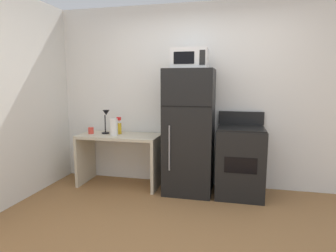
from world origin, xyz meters
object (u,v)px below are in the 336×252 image
Objects in this scene: oven_range at (240,161)px; desk_lamp at (106,118)px; desk at (120,150)px; paper_towel_roll at (114,127)px; coffee_mug at (91,131)px; spray_bottle at (119,127)px; microwave at (190,59)px; refrigerator at (189,132)px.

desk_lamp is at bearing 178.91° from oven_range.
paper_towel_roll reaches higher than desk.
paper_towel_roll is at bearing -8.75° from coffee_mug.
coffee_mug is (-0.44, -0.02, 0.27)m from desk.
desk_lamp reaches higher than desk.
desk_lamp is 0.30m from coffee_mug.
coffee_mug is (-0.41, -0.08, -0.05)m from spray_bottle.
desk_lamp reaches higher than spray_bottle.
desk is 1.64m from microwave.
desk is 1.71m from oven_range.
oven_range is (2.15, 0.00, -0.33)m from coffee_mug.
spray_bottle is (0.19, 0.04, -0.14)m from desk_lamp.
coffee_mug is at bearing -168.79° from spray_bottle.
coffee_mug is 0.09× the size of oven_range.
spray_bottle is at bearing 175.34° from refrigerator.
spray_bottle is 1.78m from oven_range.
microwave is (1.47, -0.03, 1.01)m from coffee_mug.
desk_lamp is 0.24m from spray_bottle.
refrigerator reaches higher than oven_range.
microwave is at bearing -89.68° from refrigerator.
desk is 0.36m from paper_towel_roll.
desk_lamp is 3.72× the size of coffee_mug.
refrigerator is at bearing -0.15° from coffee_mug.
desk is 12.28× the size of coffee_mug.
desk is 0.70× the size of refrigerator.
coffee_mug is 2.17m from oven_range.
coffee_mug is (-0.39, 0.06, -0.07)m from paper_towel_roll.
spray_bottle is at bearing 114.97° from desk.
oven_range is at bearing 0.70° from refrigerator.
coffee_mug is 1.47m from refrigerator.
oven_range is (1.92, -0.04, -0.52)m from desk_lamp.
spray_bottle is at bearing 12.27° from desk_lamp.
desk_lamp is at bearing 148.53° from paper_towel_roll.
spray_bottle is 0.23× the size of oven_range.
paper_towel_roll is (-0.05, -0.08, 0.35)m from desk.
paper_towel_roll is 0.22× the size of oven_range.
microwave is (1.05, -0.11, 0.95)m from spray_bottle.
spray_bottle is at bearing 81.44° from paper_towel_roll.
desk_lamp is at bearing 177.92° from refrigerator.
desk is at bearing 179.50° from oven_range.
refrigerator is (1.24, -0.05, -0.15)m from desk_lamp.
paper_towel_roll is 1.08m from refrigerator.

